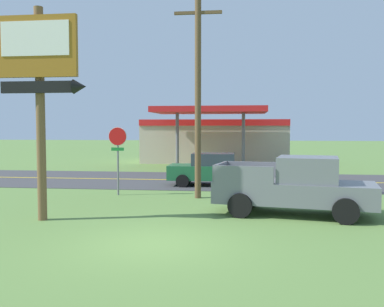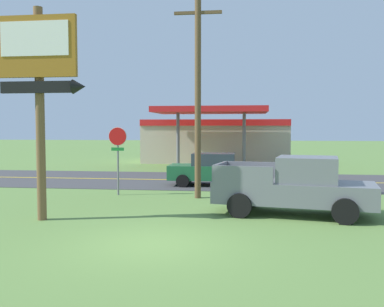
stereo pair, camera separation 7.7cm
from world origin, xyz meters
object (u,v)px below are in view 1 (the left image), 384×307
at_px(stop_sign, 118,148).
at_px(car_green_far_lane, 211,169).
at_px(motel_sign, 40,74).
at_px(gas_station, 215,139).
at_px(pickup_grey_parked_on_lawn, 295,186).
at_px(utility_pole, 198,82).

relative_size(stop_sign, car_green_far_lane, 0.70).
xyz_separation_m(motel_sign, gas_station, (3.81, 23.87, -2.62)).
relative_size(pickup_grey_parked_on_lawn, car_green_far_lane, 1.30).
height_order(gas_station, pickup_grey_parked_on_lawn, gas_station).
height_order(motel_sign, stop_sign, motel_sign).
bearing_deg(pickup_grey_parked_on_lawn, stop_sign, 154.58).
bearing_deg(motel_sign, pickup_grey_parked_on_lawn, 13.28).
bearing_deg(utility_pole, stop_sign, 174.57).
distance_m(motel_sign, gas_station, 24.31).
xyz_separation_m(motel_sign, pickup_grey_parked_on_lawn, (7.97, 1.88, -3.60)).
distance_m(motel_sign, car_green_far_lane, 10.63).
xyz_separation_m(stop_sign, car_green_far_lane, (3.78, 3.54, -1.20)).
distance_m(stop_sign, car_green_far_lane, 5.32).
distance_m(utility_pole, pickup_grey_parked_on_lawn, 6.08).
distance_m(utility_pole, gas_station, 19.15).
xyz_separation_m(utility_pole, gas_station, (-0.55, 18.93, -2.84)).
bearing_deg(utility_pole, pickup_grey_parked_on_lawn, -40.24).
xyz_separation_m(utility_pole, car_green_far_lane, (0.26, 3.88, -3.95)).
distance_m(gas_station, pickup_grey_parked_on_lawn, 22.40).
height_order(stop_sign, gas_station, gas_station).
bearing_deg(motel_sign, gas_station, 80.93).
bearing_deg(motel_sign, car_green_far_lane, 62.35).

